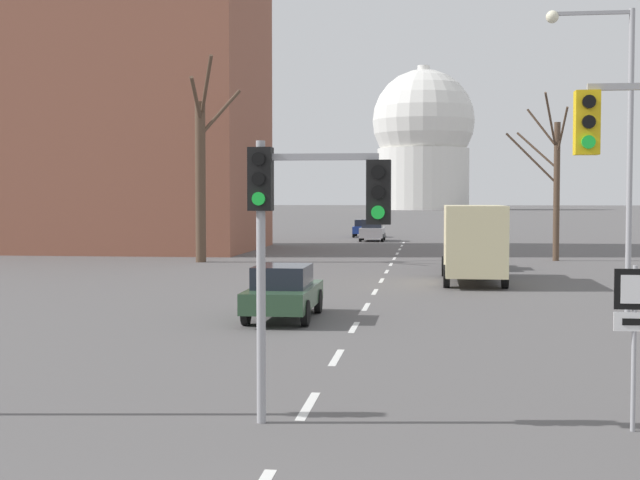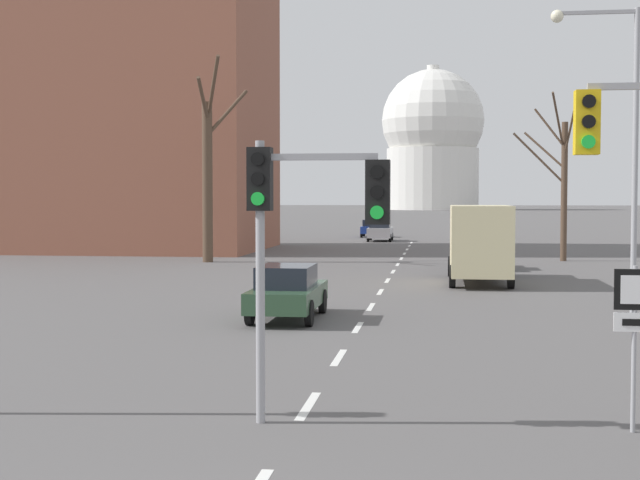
% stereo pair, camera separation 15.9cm
% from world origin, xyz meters
% --- Properties ---
extents(lane_stripe_1, '(0.16, 2.00, 0.01)m').
position_xyz_m(lane_stripe_1, '(0.00, 7.35, 0.00)').
color(lane_stripe_1, silver).
rests_on(lane_stripe_1, ground_plane).
extents(lane_stripe_2, '(0.16, 2.00, 0.01)m').
position_xyz_m(lane_stripe_2, '(0.00, 11.85, 0.00)').
color(lane_stripe_2, silver).
rests_on(lane_stripe_2, ground_plane).
extents(lane_stripe_3, '(0.16, 2.00, 0.01)m').
position_xyz_m(lane_stripe_3, '(0.00, 16.35, 0.00)').
color(lane_stripe_3, silver).
rests_on(lane_stripe_3, ground_plane).
extents(lane_stripe_4, '(0.16, 2.00, 0.01)m').
position_xyz_m(lane_stripe_4, '(0.00, 20.85, 0.00)').
color(lane_stripe_4, silver).
rests_on(lane_stripe_4, ground_plane).
extents(lane_stripe_5, '(0.16, 2.00, 0.01)m').
position_xyz_m(lane_stripe_5, '(0.00, 25.35, 0.00)').
color(lane_stripe_5, silver).
rests_on(lane_stripe_5, ground_plane).
extents(lane_stripe_6, '(0.16, 2.00, 0.01)m').
position_xyz_m(lane_stripe_6, '(0.00, 29.85, 0.00)').
color(lane_stripe_6, silver).
rests_on(lane_stripe_6, ground_plane).
extents(lane_stripe_7, '(0.16, 2.00, 0.01)m').
position_xyz_m(lane_stripe_7, '(0.00, 34.35, 0.00)').
color(lane_stripe_7, silver).
rests_on(lane_stripe_7, ground_plane).
extents(lane_stripe_8, '(0.16, 2.00, 0.01)m').
position_xyz_m(lane_stripe_8, '(0.00, 38.85, 0.00)').
color(lane_stripe_8, silver).
rests_on(lane_stripe_8, ground_plane).
extents(lane_stripe_9, '(0.16, 2.00, 0.01)m').
position_xyz_m(lane_stripe_9, '(0.00, 43.35, 0.00)').
color(lane_stripe_9, silver).
rests_on(lane_stripe_9, ground_plane).
extents(lane_stripe_10, '(0.16, 2.00, 0.01)m').
position_xyz_m(lane_stripe_10, '(0.00, 47.85, 0.00)').
color(lane_stripe_10, silver).
rests_on(lane_stripe_10, ground_plane).
extents(lane_stripe_11, '(0.16, 2.00, 0.01)m').
position_xyz_m(lane_stripe_11, '(0.00, 52.35, 0.00)').
color(lane_stripe_11, silver).
rests_on(lane_stripe_11, ground_plane).
extents(lane_stripe_12, '(0.16, 2.00, 0.01)m').
position_xyz_m(lane_stripe_12, '(0.00, 56.85, 0.00)').
color(lane_stripe_12, silver).
rests_on(lane_stripe_12, ground_plane).
extents(lane_stripe_13, '(0.16, 2.00, 0.01)m').
position_xyz_m(lane_stripe_13, '(0.00, 61.35, 0.00)').
color(lane_stripe_13, silver).
rests_on(lane_stripe_13, ground_plane).
extents(traffic_signal_centre_tall, '(2.15, 0.34, 4.31)m').
position_xyz_m(traffic_signal_centre_tall, '(0.09, 6.17, 3.26)').
color(traffic_signal_centre_tall, '#9E9EA3').
rests_on(traffic_signal_centre_tall, ground_plane).
extents(route_sign_post, '(0.60, 0.08, 2.46)m').
position_xyz_m(route_sign_post, '(4.98, 6.34, 1.68)').
color(route_sign_post, '#9E9EA3').
rests_on(route_sign_post, ground_plane).
extents(street_lamp_right, '(2.43, 0.36, 8.71)m').
position_xyz_m(street_lamp_right, '(7.11, 18.76, 5.34)').
color(street_lamp_right, '#9E9EA3').
rests_on(street_lamp_right, ground_plane).
extents(sedan_near_left, '(1.91, 4.34, 1.74)m').
position_xyz_m(sedan_near_left, '(-2.54, 63.47, 0.86)').
color(sedan_near_left, '#B7B7BC').
rests_on(sedan_near_left, ground_plane).
extents(sedan_near_right, '(1.72, 4.11, 1.64)m').
position_xyz_m(sedan_near_right, '(4.21, 36.73, 0.84)').
color(sedan_near_right, black).
rests_on(sedan_near_right, ground_plane).
extents(sedan_mid_centre, '(1.69, 4.12, 1.54)m').
position_xyz_m(sedan_mid_centre, '(-3.78, 70.60, 0.79)').
color(sedan_mid_centre, navy).
rests_on(sedan_mid_centre, ground_plane).
extents(sedan_far_left, '(1.81, 4.44, 1.55)m').
position_xyz_m(sedan_far_left, '(-2.13, 17.70, 0.80)').
color(sedan_far_left, '#2D4C33').
rests_on(sedan_far_left, ground_plane).
extents(delivery_truck, '(2.44, 7.20, 3.14)m').
position_xyz_m(delivery_truck, '(3.73, 29.44, 1.70)').
color(delivery_truck, '#333842').
rests_on(delivery_truck, ground_plane).
extents(bare_tree_left_near, '(2.17, 4.18, 10.74)m').
position_xyz_m(bare_tree_left_near, '(-10.11, 39.23, 4.83)').
color(bare_tree_left_near, brown).
rests_on(bare_tree_left_near, ground_plane).
extents(bare_tree_right_near, '(3.10, 3.37, 8.94)m').
position_xyz_m(bare_tree_right_near, '(8.68, 42.61, 4.37)').
color(bare_tree_right_near, brown).
rests_on(bare_tree_right_near, ground_plane).
extents(capitol_dome, '(29.09, 29.09, 41.09)m').
position_xyz_m(capitol_dome, '(0.00, 250.35, 20.01)').
color(capitol_dome, silver).
rests_on(capitol_dome, ground_plane).
extents(apartment_block_left, '(18.00, 14.00, 28.25)m').
position_xyz_m(apartment_block_left, '(-18.45, 50.10, 14.13)').
color(apartment_block_left, '#935642').
rests_on(apartment_block_left, ground_plane).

